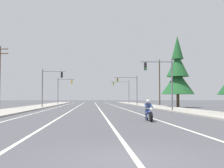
{
  "coord_description": "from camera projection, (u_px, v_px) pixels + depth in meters",
  "views": [
    {
      "loc": [
        -0.93,
        -7.4,
        1.55
      ],
      "look_at": [
        1.18,
        22.38,
        3.01
      ],
      "focal_mm": 46.3,
      "sensor_mm": 36.0,
      "label": 1
    }
  ],
  "objects": [
    {
      "name": "ground_plane",
      "position": [
        128.0,
        159.0,
        7.37
      ],
      "size": [
        400.0,
        400.0,
        0.0
      ],
      "primitive_type": "plane",
      "color": "#47474C"
    },
    {
      "name": "lane_stripe_center",
      "position": [
        98.0,
        107.0,
        52.21
      ],
      "size": [
        0.16,
        100.0,
        0.01
      ],
      "primitive_type": "cube",
      "color": "beige",
      "rests_on": "ground"
    },
    {
      "name": "lane_stripe_left",
      "position": [
        77.0,
        107.0,
        51.96
      ],
      "size": [
        0.16,
        100.0,
        0.01
      ],
      "primitive_type": "cube",
      "color": "beige",
      "rests_on": "ground"
    },
    {
      "name": "lane_stripe_right",
      "position": [
        117.0,
        107.0,
        52.46
      ],
      "size": [
        0.16,
        100.0,
        0.01
      ],
      "primitive_type": "cube",
      "color": "beige",
      "rests_on": "ground"
    },
    {
      "name": "lane_stripe_far_left",
      "position": [
        59.0,
        107.0,
        51.73
      ],
      "size": [
        0.16,
        100.0,
        0.01
      ],
      "primitive_type": "cube",
      "color": "beige",
      "rests_on": "ground"
    },
    {
      "name": "sidewalk_kerb_right",
      "position": [
        159.0,
        107.0,
        47.95
      ],
      "size": [
        4.4,
        110.0,
        0.14
      ],
      "primitive_type": "cube",
      "color": "#9E998E",
      "rests_on": "ground"
    },
    {
      "name": "sidewalk_kerb_left",
      "position": [
        33.0,
        107.0,
        46.5
      ],
      "size": [
        4.4,
        110.0,
        0.14
      ],
      "primitive_type": "cube",
      "color": "#9E998E",
      "rests_on": "ground"
    },
    {
      "name": "motorcycle_with_rider",
      "position": [
        149.0,
        112.0,
        19.59
      ],
      "size": [
        0.7,
        2.19,
        1.46
      ],
      "color": "black",
      "rests_on": "ground"
    },
    {
      "name": "traffic_signal_near_right",
      "position": [
        163.0,
        77.0,
        34.11
      ],
      "size": [
        3.8,
        0.37,
        6.2
      ],
      "color": "slate",
      "rests_on": "ground"
    },
    {
      "name": "traffic_signal_near_left",
      "position": [
        49.0,
        83.0,
        46.53
      ],
      "size": [
        3.75,
        0.42,
        6.2
      ],
      "color": "slate",
      "rests_on": "ground"
    },
    {
      "name": "traffic_signal_mid_right",
      "position": [
        130.0,
        86.0,
        60.22
      ],
      "size": [
        4.9,
        0.37,
        6.2
      ],
      "color": "slate",
      "rests_on": "ground"
    },
    {
      "name": "traffic_signal_mid_left",
      "position": [
        63.0,
        87.0,
        66.13
      ],
      "size": [
        3.8,
        0.37,
        6.2
      ],
      "color": "slate",
      "rests_on": "ground"
    },
    {
      "name": "traffic_signal_far_right",
      "position": [
        124.0,
        88.0,
        76.58
      ],
      "size": [
        4.94,
        0.46,
        6.2
      ],
      "color": "slate",
      "rests_on": "ground"
    },
    {
      "name": "utility_pole_left_near",
      "position": [
        0.0,
        75.0,
        40.69
      ],
      "size": [
        2.29,
        0.26,
        8.9
      ],
      "color": "brown",
      "rests_on": "ground"
    },
    {
      "name": "utility_pole_right_far",
      "position": [
        160.0,
        81.0,
        63.26
      ],
      "size": [
        2.19,
        0.26,
        9.94
      ],
      "color": "#4C3828",
      "rests_on": "ground"
    },
    {
      "name": "conifer_tree_right_verge_far",
      "position": [
        178.0,
        75.0,
        47.48
      ],
      "size": [
        5.38,
        5.38,
        11.84
      ],
      "color": "#4C3828",
      "rests_on": "ground"
    }
  ]
}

